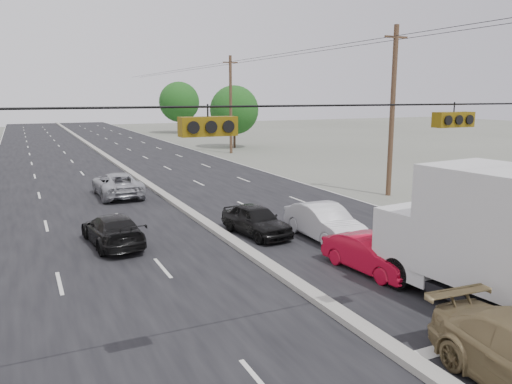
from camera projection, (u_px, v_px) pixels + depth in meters
The scene contains 14 objects.
ground at pixel (390, 351), 11.90m from camera, with size 200.00×200.00×0.00m, color #606356.
road_surface at pixel (131, 174), 38.52m from camera, with size 20.00×160.00×0.02m, color black.
center_median at pixel (131, 173), 38.50m from camera, with size 0.50×160.00×0.20m, color gray.
utility_pole_right_b at pixel (392, 111), 29.49m from camera, with size 1.60×0.30×10.00m.
utility_pole_right_c at pixel (231, 104), 51.67m from camera, with size 1.60×0.30×10.00m.
traffic_signals at pixel (450, 118), 11.44m from camera, with size 25.00×0.30×0.54m.
tree_right_mid at pixel (234, 110), 57.30m from camera, with size 5.60×5.60×7.14m.
tree_right_far at pixel (179, 102), 79.78m from camera, with size 6.40×6.40×8.16m.
box_truck at pixel (509, 242), 13.59m from camera, with size 3.53×8.22×4.06m.
red_sedan at pixel (371, 255), 17.10m from camera, with size 1.33×3.82×1.26m, color #B90B26.
queue_car_a at pixel (256, 220), 21.62m from camera, with size 1.58×3.94×1.34m, color black.
queue_car_b at pixel (324, 223), 20.99m from camera, with size 1.55×4.46×1.47m, color silver.
oncoming_near at pixel (112, 230), 20.15m from camera, with size 1.80×4.42×1.28m, color black.
oncoming_far at pixel (117, 185), 29.94m from camera, with size 2.40×5.21×1.45m, color #9B9DA2.
Camera 1 is at (-7.58, -8.54, 6.00)m, focal length 35.00 mm.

